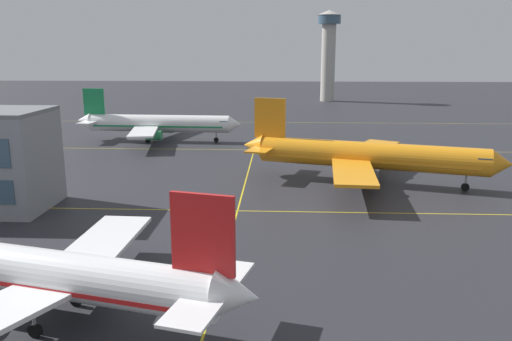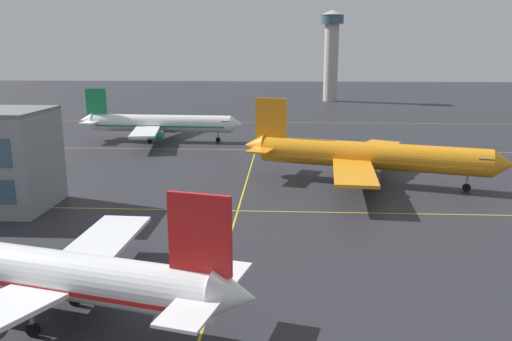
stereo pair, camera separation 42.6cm
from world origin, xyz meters
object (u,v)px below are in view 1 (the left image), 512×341
airliner_front_gate (38,272)px  airliner_third_row (157,124)px  control_tower (329,48)px  airliner_second_row (366,156)px

airliner_front_gate → airliner_third_row: 75.56m
airliner_third_row → control_tower: (43.77, 90.99, 15.73)m
airliner_second_row → control_tower: control_tower is taller
airliner_front_gate → airliner_second_row: airliner_second_row is taller
airliner_second_row → airliner_front_gate: bearing=-126.0°
airliner_front_gate → control_tower: (34.73, 166.01, 15.93)m
airliner_front_gate → airliner_third_row: bearing=96.9°
airliner_second_row → airliner_third_row: bearing=138.8°
airliner_front_gate → airliner_third_row: airliner_third_row is taller
airliner_second_row → airliner_third_row: size_ratio=1.06×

